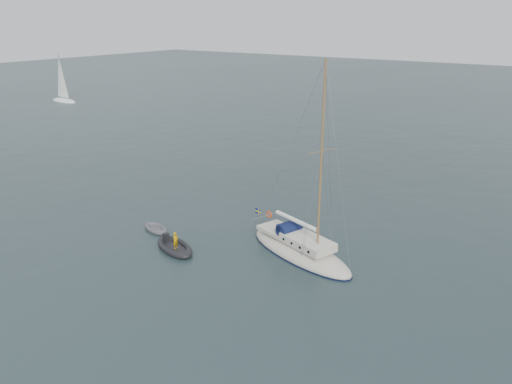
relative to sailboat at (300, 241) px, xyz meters
The scene contains 5 objects.
ground 3.30m from the sailboat, 67.88° to the right, with size 300.00×300.00×0.00m, color black.
sailboat is the anchor object (origin of this frame).
dinghy 10.70m from the sailboat, 166.20° to the right, with size 2.49×1.12×0.36m.
rib 8.25m from the sailboat, 150.50° to the right, with size 3.70×1.68×1.32m.
distant_yacht_a 71.05m from the sailboat, 156.05° to the left, with size 6.53×3.48×8.66m.
Camera 1 is at (12.82, -22.48, 14.50)m, focal length 35.00 mm.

